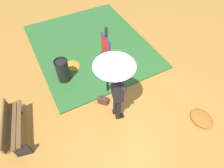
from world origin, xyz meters
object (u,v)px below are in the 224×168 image
at_px(person_with_umbrella, 116,76).
at_px(park_bench, 13,126).
at_px(info_sign_post, 106,56).
at_px(trash_bin, 63,71).
at_px(handbag, 103,100).

relative_size(person_with_umbrella, park_bench, 1.45).
bearing_deg(info_sign_post, trash_bin, 43.30).
height_order(person_with_umbrella, trash_bin, person_with_umbrella).
distance_m(person_with_umbrella, trash_bin, 2.34).
xyz_separation_m(person_with_umbrella, info_sign_post, (0.80, -0.16, -0.11)).
bearing_deg(person_with_umbrella, info_sign_post, -11.58).
relative_size(park_bench, trash_bin, 1.70).
height_order(handbag, trash_bin, trash_bin).
bearing_deg(info_sign_post, park_bench, 93.76).
height_order(person_with_umbrella, handbag, person_with_umbrella).
bearing_deg(handbag, person_with_umbrella, -162.91).
height_order(person_with_umbrella, park_bench, person_with_umbrella).
bearing_deg(trash_bin, park_bench, 125.94).
bearing_deg(info_sign_post, person_with_umbrella, 168.42).
relative_size(person_with_umbrella, trash_bin, 2.45).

